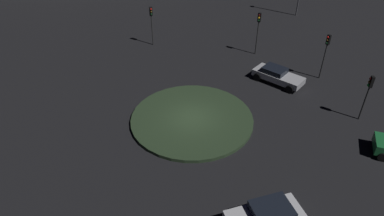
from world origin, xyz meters
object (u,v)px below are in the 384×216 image
(car_silver, at_px, (277,75))
(traffic_light_east, at_px, (258,26))
(traffic_light_south, at_px, (368,89))
(traffic_light_southeast, at_px, (326,48))
(traffic_light_northeast, at_px, (151,19))

(car_silver, xyz_separation_m, traffic_light_east, (5.13, 2.74, 2.41))
(traffic_light_east, bearing_deg, traffic_light_south, 59.83)
(car_silver, distance_m, traffic_light_southeast, 4.80)
(traffic_light_south, bearing_deg, traffic_light_southeast, -80.02)
(traffic_light_southeast, distance_m, traffic_light_east, 7.21)
(traffic_light_south, height_order, traffic_light_northeast, traffic_light_northeast)
(traffic_light_south, bearing_deg, traffic_light_east, -61.02)
(traffic_light_southeast, bearing_deg, car_silver, -18.28)
(traffic_light_east, xyz_separation_m, traffic_light_south, (-8.88, -9.48, -0.39))
(car_silver, relative_size, traffic_light_south, 1.26)
(traffic_light_southeast, xyz_separation_m, traffic_light_south, (-5.68, -3.01, -0.30))
(traffic_light_east, xyz_separation_m, traffic_light_northeast, (-1.08, 11.10, -0.13))
(traffic_light_southeast, xyz_separation_m, traffic_light_east, (3.19, 6.47, 0.09))
(traffic_light_northeast, bearing_deg, traffic_light_east, 61.03)
(traffic_light_south, bearing_deg, car_silver, -46.94)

